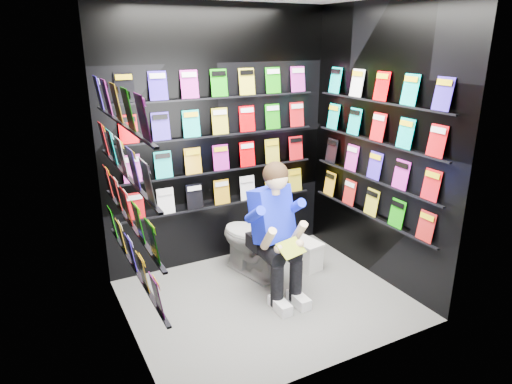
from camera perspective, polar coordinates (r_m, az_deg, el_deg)
floor at (r=4.29m, az=1.33°, el=-13.30°), size 2.40×2.40×0.00m
wall_back at (r=4.63m, az=-4.62°, el=6.55°), size 2.40×0.04×2.60m
wall_front at (r=2.97m, az=10.95°, el=-0.74°), size 2.40×0.04×2.60m
wall_left at (r=3.36m, az=-16.67°, el=1.12°), size 0.04×2.00×2.60m
wall_right at (r=4.46m, az=15.13°, el=5.47°), size 0.04×2.00×2.60m
comics_back at (r=4.61m, az=-4.47°, el=6.55°), size 2.10×0.06×1.37m
comics_left at (r=3.37m, az=-16.18°, el=1.27°), size 0.06×1.70×1.37m
comics_right at (r=4.44m, az=14.84°, el=5.50°), size 0.06×1.70×1.37m
toilet at (r=4.57m, az=-0.55°, el=-5.91°), size 0.59×0.83×0.73m
longbox at (r=4.81m, az=6.12°, el=-7.79°), size 0.25×0.38×0.27m
longbox_lid at (r=4.75m, az=6.18°, el=-6.21°), size 0.27×0.40×0.03m
reader at (r=4.11m, az=1.87°, el=-2.90°), size 0.67×0.84×1.36m
held_comic at (r=3.91m, az=4.40°, el=-7.01°), size 0.27×0.20×0.10m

